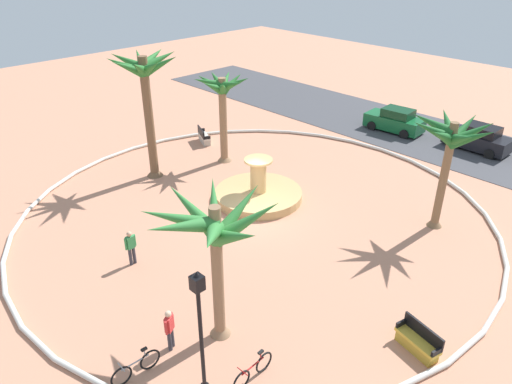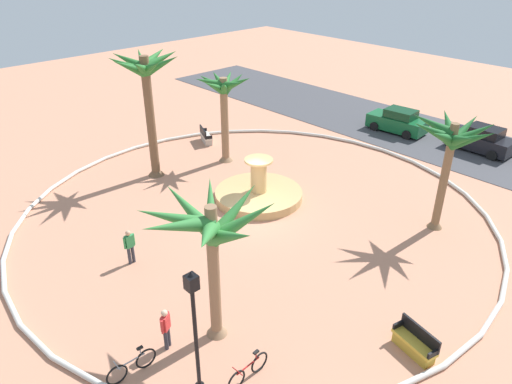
# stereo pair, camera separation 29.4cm
# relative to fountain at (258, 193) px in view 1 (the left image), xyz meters

# --- Properties ---
(ground_plane) EXTENTS (80.00, 80.00, 0.00)m
(ground_plane) POSITION_rel_fountain_xyz_m (1.05, -1.25, -0.32)
(ground_plane) COLOR tan
(plaza_curb) EXTENTS (22.97, 22.97, 0.20)m
(plaza_curb) POSITION_rel_fountain_xyz_m (1.05, -1.25, -0.22)
(plaza_curb) COLOR silver
(plaza_curb) RESTS_ON ground
(street_asphalt) EXTENTS (48.00, 8.00, 0.03)m
(street_asphalt) POSITION_rel_fountain_xyz_m (1.05, 14.63, -0.31)
(street_asphalt) COLOR #424247
(street_asphalt) RESTS_ON ground
(fountain) EXTENTS (4.58, 4.58, 2.28)m
(fountain) POSITION_rel_fountain_xyz_m (0.00, 0.00, 0.00)
(fountain) COLOR tan
(fountain) RESTS_ON ground
(palm_tree_near_fountain) EXTENTS (4.35, 4.40, 5.36)m
(palm_tree_near_fountain) POSITION_rel_fountain_xyz_m (6.01, -7.82, 3.88)
(palm_tree_near_fountain) COLOR #8E6B4C
(palm_tree_near_fountain) RESTS_ON ground
(palm_tree_by_curb) EXTENTS (3.27, 3.15, 5.41)m
(palm_tree_by_curb) POSITION_rel_fountain_xyz_m (-4.93, 1.89, 3.82)
(palm_tree_by_curb) COLOR #8E6B4C
(palm_tree_by_curb) RESTS_ON ground
(palm_tree_mid_plaza) EXTENTS (3.82, 3.89, 7.08)m
(palm_tree_mid_plaza) POSITION_rel_fountain_xyz_m (-6.16, -2.34, 5.12)
(palm_tree_mid_plaza) COLOR brown
(palm_tree_mid_plaza) RESTS_ON ground
(palm_tree_far_side) EXTENTS (3.73, 3.70, 5.46)m
(palm_tree_far_side) POSITION_rel_fountain_xyz_m (7.76, 4.15, 4.00)
(palm_tree_far_side) COLOR brown
(palm_tree_far_side) RESTS_ON ground
(bench_east) EXTENTS (1.66, 1.12, 1.00)m
(bench_east) POSITION_rel_fountain_xyz_m (-8.12, 2.86, 0.03)
(bench_east) COLOR beige
(bench_east) RESTS_ON ground
(bench_west) EXTENTS (1.67, 0.85, 1.00)m
(bench_west) POSITION_rel_fountain_xyz_m (11.19, -3.55, 0.03)
(bench_west) COLOR gold
(bench_west) RESTS_ON ground
(lamppost) EXTENTS (0.32, 0.32, 4.55)m
(lamppost) POSITION_rel_fountain_xyz_m (7.58, -9.68, 2.34)
(lamppost) COLOR black
(lamppost) RESTS_ON ground
(bicycle_red_frame) EXTENTS (0.44, 1.72, 0.94)m
(bicycle_red_frame) POSITION_rel_fountain_xyz_m (5.62, -10.82, 0.06)
(bicycle_red_frame) COLOR black
(bicycle_red_frame) RESTS_ON ground
(bicycle_by_lamppost) EXTENTS (0.44, 1.72, 0.94)m
(bicycle_by_lamppost) POSITION_rel_fountain_xyz_m (8.25, -8.30, 0.06)
(bicycle_by_lamppost) COLOR black
(bicycle_by_lamppost) RESTS_ON ground
(person_cyclist_helmet) EXTENTS (0.34, 0.47, 1.59)m
(person_cyclist_helmet) POSITION_rel_fountain_xyz_m (5.40, -9.36, 0.57)
(person_cyclist_helmet) COLOR #33333D
(person_cyclist_helmet) RESTS_ON ground
(person_pedestrian_stroll) EXTENTS (0.22, 0.53, 1.60)m
(person_pedestrian_stroll) POSITION_rel_fountain_xyz_m (0.39, -7.77, 0.57)
(person_pedestrian_stroll) COLOR #33333D
(person_pedestrian_stroll) RESTS_ON ground
(parked_car_leftmost) EXTENTS (4.12, 2.15, 1.67)m
(parked_car_leftmost) POSITION_rel_fountain_xyz_m (-0.43, 13.84, 0.46)
(parked_car_leftmost) COLOR #145B2D
(parked_car_leftmost) RESTS_ON ground
(parked_car_second) EXTENTS (4.03, 1.97, 1.67)m
(parked_car_second) POSITION_rel_fountain_xyz_m (5.10, 14.69, 0.46)
(parked_car_second) COLOR black
(parked_car_second) RESTS_ON ground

